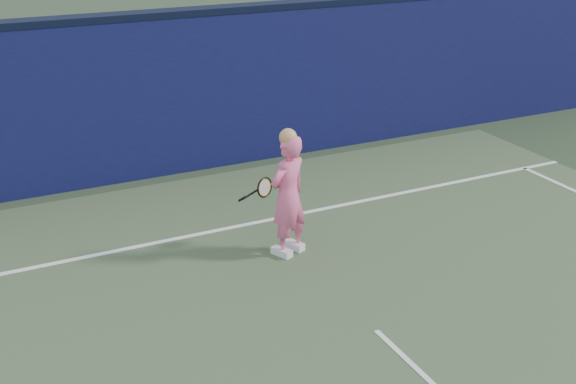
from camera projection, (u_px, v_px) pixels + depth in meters
backstop_wall at (197, 93)px, 11.66m from camera, size 24.00×0.40×2.50m
wall_cap at (193, 11)px, 11.16m from camera, size 24.00×0.42×0.10m
player at (288, 195)px, 8.93m from camera, size 0.68×0.57×1.66m
racket at (263, 188)px, 9.16m from camera, size 0.52×0.15×0.28m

